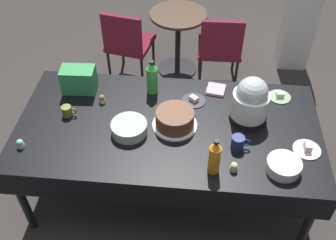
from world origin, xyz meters
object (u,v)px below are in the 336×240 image
Objects in this scene: slow_cooker at (251,101)px; dessert_plate_charcoal at (194,100)px; glass_salad_bowl at (129,128)px; soda_bottle_orange_juice at (215,157)px; dessert_plate_sage at (280,96)px; potluck_table at (168,131)px; dessert_plate_cream at (307,149)px; cupcake_mint at (234,167)px; soda_carton at (79,80)px; round_cafe_table at (178,32)px; cupcake_lemon at (20,144)px; coffee_mug_olive at (67,111)px; soda_bottle_lime_soda at (152,78)px; coffee_mug_navy at (238,142)px; maroon_chair_right at (220,46)px; ceramic_snack_bowl at (284,166)px; water_cooler at (300,17)px; cupcake_berry at (102,99)px; maroon_chair_left at (127,41)px; frosted_layer_cake at (175,119)px.

slow_cooker reaches higher than dessert_plate_charcoal.
glass_salad_bowl is 0.91× the size of soda_bottle_orange_juice.
dessert_plate_sage is at bearing 23.69° from glass_salad_bowl.
dessert_plate_cream is at bearing -8.96° from potluck_table.
cupcake_mint is 0.26× the size of soda_carton.
dessert_plate_cream is 2.11m from round_cafe_table.
soda_carton is (-0.73, 0.34, 0.16)m from potluck_table.
coffee_mug_olive is (0.23, 0.34, 0.01)m from cupcake_lemon.
dessert_plate_sage is 1.59m from round_cafe_table.
soda_bottle_lime_soda is at bearing -94.69° from round_cafe_table.
potluck_table is 3.06× the size of round_cafe_table.
coffee_mug_navy is 0.15× the size of maroon_chair_right.
soda_carton is at bearing 155.93° from ceramic_snack_bowl.
potluck_table is at bearing 130.29° from soda_bottle_orange_juice.
water_cooler is at bearing 70.06° from coffee_mug_navy.
dessert_plate_charcoal is 0.91m from soda_carton.
cupcake_berry is (-0.26, 0.30, -0.01)m from glass_salad_bowl.
cupcake_lemon is at bearing 178.96° from ceramic_snack_bowl.
maroon_chair_left is at bearing 123.01° from coffee_mug_navy.
ceramic_snack_bowl is 0.26× the size of maroon_chair_right.
slow_cooker is at bearing 77.05° from cupcake_mint.
glass_salad_bowl is 0.36× the size of round_cafe_table.
potluck_table is at bearing -66.67° from soda_bottle_lime_soda.
ceramic_snack_bowl reaches higher than round_cafe_table.
dessert_plate_charcoal is at bearing 6.35° from cupcake_berry.
maroon_chair_right is at bearing 41.80° from soda_carton.
slow_cooker is at bearing -49.35° from maroon_chair_left.
round_cafe_table is at bearing 85.31° from soda_bottle_lime_soda.
frosted_layer_cake reaches higher than dessert_plate_charcoal.
frosted_layer_cake is at bearing -67.08° from maroon_chair_left.
slow_cooker is 0.57m from soda_bottle_orange_juice.
cupcake_berry is at bearing -88.26° from maroon_chair_left.
round_cafe_table is at bearing 153.53° from maroon_chair_right.
ceramic_snack_bowl reaches higher than dessert_plate_charcoal.
dessert_plate_sage is 1.95m from cupcake_lemon.
glass_salad_bowl is at bearing -113.29° from maroon_chair_right.
dessert_plate_cream is 0.73× the size of soda_carton.
cupcake_mint reaches higher than dessert_plate_sage.
soda_carton is 0.36× the size of round_cafe_table.
coffee_mug_navy is at bearing -56.99° from maroon_chair_left.
glass_salad_bowl is at bearing -126.71° from water_cooler.
potluck_table is 0.93m from dessert_plate_sage.
water_cooler reaches higher than coffee_mug_navy.
glass_salad_bowl is 0.58m from dessert_plate_charcoal.
soda_bottle_orange_juice reaches higher than cupcake_lemon.
dessert_plate_cream is 2.81× the size of cupcake_lemon.
frosted_layer_cake is 0.55m from slow_cooker.
soda_bottle_lime_soda is at bearing -69.53° from maroon_chair_left.
frosted_layer_cake reaches higher than maroon_chair_left.
cupcake_lemon is 1.48m from coffee_mug_navy.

